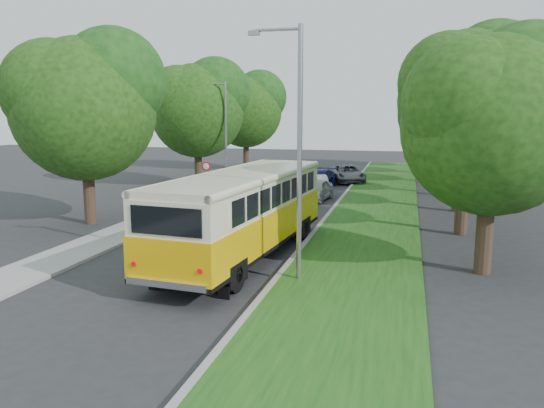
% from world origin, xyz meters
% --- Properties ---
extents(ground, '(120.00, 120.00, 0.00)m').
position_xyz_m(ground, '(0.00, 0.00, 0.00)').
color(ground, '#29292C').
rests_on(ground, ground).
extents(curb, '(0.20, 70.00, 0.15)m').
position_xyz_m(curb, '(3.60, 5.00, 0.07)').
color(curb, gray).
rests_on(curb, ground).
extents(grass_verge, '(4.50, 70.00, 0.13)m').
position_xyz_m(grass_verge, '(5.95, 5.00, 0.07)').
color(grass_verge, '#1C4B14').
rests_on(grass_verge, ground).
extents(sidewalk, '(2.20, 70.00, 0.12)m').
position_xyz_m(sidewalk, '(-4.80, 5.00, 0.06)').
color(sidewalk, gray).
rests_on(sidewalk, ground).
extents(treeline, '(24.27, 41.91, 9.46)m').
position_xyz_m(treeline, '(3.15, 17.99, 5.93)').
color(treeline, '#332319').
rests_on(treeline, ground).
extents(lamppost_near, '(1.71, 0.16, 8.00)m').
position_xyz_m(lamppost_near, '(4.21, -2.50, 4.37)').
color(lamppost_near, gray).
rests_on(lamppost_near, ground).
extents(lamppost_far, '(1.71, 0.16, 7.50)m').
position_xyz_m(lamppost_far, '(-4.70, 16.00, 4.12)').
color(lamppost_far, gray).
rests_on(lamppost_far, ground).
extents(warning_sign, '(0.56, 0.10, 2.50)m').
position_xyz_m(warning_sign, '(-4.50, 11.98, 1.71)').
color(warning_sign, gray).
rests_on(warning_sign, ground).
extents(vintage_bus, '(3.88, 11.32, 3.30)m').
position_xyz_m(vintage_bus, '(1.74, -0.22, 1.65)').
color(vintage_bus, '#FAB607').
rests_on(vintage_bus, ground).
extents(car_silver, '(1.99, 4.03, 1.32)m').
position_xyz_m(car_silver, '(2.06, 13.72, 0.66)').
color(car_silver, '#A09FA4').
rests_on(car_silver, ground).
extents(car_white, '(2.44, 3.96, 1.23)m').
position_xyz_m(car_white, '(1.69, 16.57, 0.62)').
color(car_white, white).
rests_on(car_white, ground).
extents(car_blue, '(2.45, 4.70, 1.30)m').
position_xyz_m(car_blue, '(1.29, 19.52, 0.65)').
color(car_blue, '#121553').
rests_on(car_blue, ground).
extents(car_grey, '(3.52, 5.35, 1.37)m').
position_xyz_m(car_grey, '(3.00, 23.10, 0.68)').
color(car_grey, slate).
rests_on(car_grey, ground).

